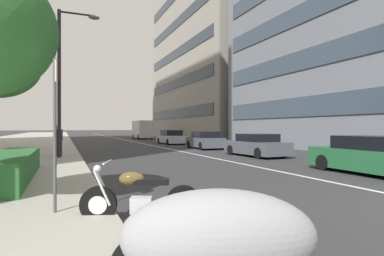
{
  "coord_description": "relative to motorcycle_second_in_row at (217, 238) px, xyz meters",
  "views": [
    {
      "loc": [
        -2.87,
        7.74,
        1.71
      ],
      "look_at": [
        11.35,
        1.82,
        1.68
      ],
      "focal_mm": 28.95,
      "sensor_mm": 36.0,
      "label": 1
    }
  ],
  "objects": [
    {
      "name": "lane_centre_stripe",
      "position": [
        35.08,
        -6.31,
        -0.59
      ],
      "size": [
        110.0,
        0.16,
        0.01
      ],
      "primitive_type": "cube",
      "color": "silver",
      "rests_on": "ground"
    },
    {
      "name": "parking_sign_by_curb",
      "position": [
        3.42,
        1.58,
        1.25
      ],
      "size": [
        0.32,
        0.06,
        2.84
      ],
      "color": "#47494C",
      "rests_on": "sidewalk_right_plaza"
    },
    {
      "name": "motorcycle_nearest_camera",
      "position": [
        2.73,
        0.15,
        -0.17
      ],
      "size": [
        0.92,
        2.1,
        1.11
      ],
      "rotation": [
        0.0,
        0.0,
        1.22
      ],
      "color": "black",
      "rests_on": "ground"
    },
    {
      "name": "motorcycle_second_in_row",
      "position": [
        0.0,
        0.0,
        0.0
      ],
      "size": [
        1.48,
        2.16,
        1.09
      ],
      "rotation": [
        0.0,
        0.0,
        1.19
      ],
      "color": "gray",
      "rests_on": "ground"
    },
    {
      "name": "clipped_hedge_bed",
      "position": [
        7.88,
        2.86,
        -0.05
      ],
      "size": [
        6.24,
        1.1,
        0.78
      ],
      "primitive_type": "cube",
      "color": "#28602D",
      "rests_on": "sidewalk_right_plaza"
    },
    {
      "name": "sidewalk_right_plaza",
      "position": [
        30.08,
        6.02,
        -0.52
      ],
      "size": [
        160.0,
        10.97,
        0.15
      ],
      "primitive_type": "cube",
      "color": "#A39E93",
      "rests_on": "ground"
    },
    {
      "name": "car_lead_in_lane",
      "position": [
        27.55,
        -8.87,
        0.08
      ],
      "size": [
        4.51,
        1.96,
        1.44
      ],
      "rotation": [
        0.0,
        0.0,
        0.01
      ],
      "color": "#B7B7BC",
      "rests_on": "ground"
    },
    {
      "name": "delivery_van_ahead",
      "position": [
        42.61,
        -9.46,
        0.85
      ],
      "size": [
        5.1,
        2.17,
        2.71
      ],
      "rotation": [
        0.0,
        0.0,
        -0.0
      ],
      "color": "silver",
      "rests_on": "ground"
    },
    {
      "name": "car_following_behind",
      "position": [
        19.82,
        -9.12,
        0.05
      ],
      "size": [
        4.19,
        2.06,
        1.38
      ],
      "rotation": [
        0.0,
        0.0,
        -0.04
      ],
      "color": "#4C515B",
      "rests_on": "ground"
    },
    {
      "name": "car_approaching_light",
      "position": [
        5.07,
        -8.96,
        0.08
      ],
      "size": [
        4.56,
        1.9,
        1.4
      ],
      "rotation": [
        0.0,
        0.0,
        -0.02
      ],
      "color": "#236038",
      "rests_on": "ground"
    },
    {
      "name": "car_far_down_avenue",
      "position": [
        12.75,
        -9.19,
        0.04
      ],
      "size": [
        4.38,
        2.04,
        1.33
      ],
      "rotation": [
        0.0,
        0.0,
        0.03
      ],
      "color": "#4C515B",
      "rests_on": "ground"
    },
    {
      "name": "street_lamp_with_banners",
      "position": [
        14.77,
        1.34,
        4.21
      ],
      "size": [
        1.26,
        2.14,
        7.72
      ],
      "color": "#232326",
      "rests_on": "sidewalk_right_plaza"
    },
    {
      "name": "pedestrian_on_plaza",
      "position": [
        15.68,
        1.69,
        0.42
      ],
      "size": [
        0.48,
        0.44,
        1.7
      ],
      "rotation": [
        0.0,
        0.0,
        0.97
      ],
      "color": "#2D2D33",
      "rests_on": "sidewalk_right_plaza"
    }
  ]
}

